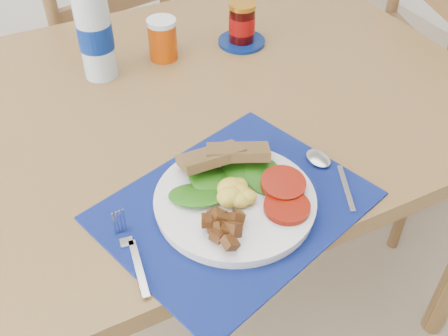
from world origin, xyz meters
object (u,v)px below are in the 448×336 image
(breakfast_plate, at_px, (233,200))
(jam_on_saucer, at_px, (242,26))
(chair_far, at_px, (102,33))
(chair_end, at_px, (436,79))
(juice_glass, at_px, (163,40))
(water_bottle, at_px, (94,28))

(breakfast_plate, distance_m, jam_on_saucer, 0.55)
(jam_on_saucer, bearing_deg, chair_far, 111.73)
(chair_end, xyz_separation_m, jam_on_saucer, (-0.60, 0.11, 0.25))
(breakfast_plate, relative_size, jam_on_saucer, 2.30)
(chair_end, relative_size, jam_on_saucer, 9.24)
(chair_far, height_order, chair_end, chair_far)
(chair_far, distance_m, juice_glass, 0.56)
(water_bottle, height_order, juice_glass, water_bottle)
(chair_end, bearing_deg, breakfast_plate, 128.60)
(water_bottle, bearing_deg, breakfast_plate, -81.91)
(breakfast_plate, bearing_deg, chair_end, 33.82)
(chair_end, bearing_deg, water_bottle, 97.83)
(chair_end, relative_size, juice_glass, 11.67)
(chair_far, bearing_deg, chair_end, 130.08)
(water_bottle, relative_size, juice_glass, 2.82)
(chair_far, bearing_deg, jam_on_saucer, 100.68)
(water_bottle, bearing_deg, jam_on_saucer, -2.65)
(chair_far, xyz_separation_m, water_bottle, (-0.13, -0.52, 0.29))
(breakfast_plate, xyz_separation_m, juice_glass, (0.08, 0.50, 0.02))
(chair_far, height_order, jam_on_saucer, chair_far)
(breakfast_plate, distance_m, water_bottle, 0.51)
(juice_glass, bearing_deg, chair_far, 92.37)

